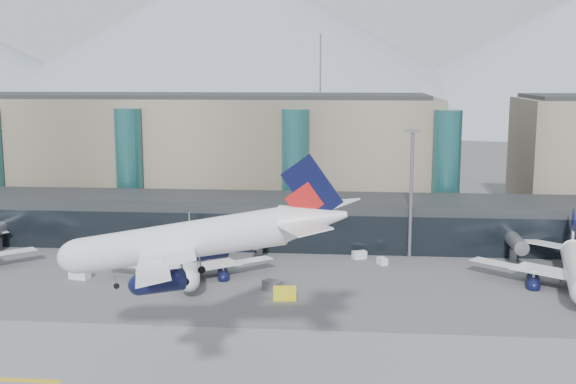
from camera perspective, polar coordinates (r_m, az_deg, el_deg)
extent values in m
plane|color=#515154|center=(102.11, -5.71, -11.60)|extent=(900.00, 900.00, 0.00)
cube|color=gold|center=(94.78, -19.84, -13.83)|extent=(8.00, 1.00, 0.02)
cube|color=black|center=(155.85, -1.74, -2.22)|extent=(170.00, 18.00, 10.00)
cube|color=black|center=(147.44, -2.15, -3.30)|extent=(170.00, 0.40, 8.00)
cylinder|color=slate|center=(145.36, -2.26, -3.40)|extent=(2.80, 14.00, 2.80)
cube|color=slate|center=(146.06, -2.25, -4.55)|extent=(1.20, 1.20, 2.40)
cylinder|color=slate|center=(147.59, 17.42, -3.64)|extent=(2.80, 14.00, 2.80)
cube|color=slate|center=(148.28, 17.36, -4.77)|extent=(1.20, 1.20, 2.40)
cube|color=gray|center=(189.79, -8.11, 2.87)|extent=(130.00, 30.00, 30.00)
cube|color=black|center=(188.64, -8.22, 7.55)|extent=(123.50, 28.00, 1.00)
cylinder|color=#225E61|center=(177.26, -12.43, 1.94)|extent=(6.40, 6.40, 28.00)
cylinder|color=#225E61|center=(169.53, 0.58, 1.83)|extent=(6.40, 6.40, 28.00)
cylinder|color=#225E61|center=(170.37, 12.40, 1.65)|extent=(6.40, 6.40, 28.00)
cylinder|color=slate|center=(183.66, 2.58, 9.92)|extent=(0.40, 0.40, 16.00)
cone|color=gray|center=(480.27, -4.32, 11.69)|extent=(400.00, 400.00, 110.00)
cylinder|color=slate|center=(143.99, 9.70, -0.29)|extent=(0.70, 0.70, 25.00)
cube|color=slate|center=(142.39, 9.84, 4.79)|extent=(3.00, 1.20, 0.60)
cylinder|color=white|center=(84.62, -7.51, -2.80)|extent=(26.48, 8.38, 4.33)
ellipsoid|color=white|center=(90.20, -15.25, -2.29)|extent=(6.67, 5.23, 4.33)
cone|color=white|center=(79.99, 3.76, -3.30)|extent=(8.05, 5.45, 4.33)
cube|color=white|center=(75.70, -8.79, -4.86)|extent=(11.23, 19.69, 0.22)
cylinder|color=black|center=(78.82, -9.12, -5.95)|extent=(5.53, 3.17, 2.38)
cube|color=white|center=(74.94, 3.03, -4.00)|extent=(6.68, 10.39, 0.17)
cube|color=white|center=(92.70, -4.30, -2.11)|extent=(15.70, 19.01, 0.22)
cylinder|color=black|center=(91.59, -5.62, -3.69)|extent=(5.53, 3.17, 2.38)
cube|color=white|center=(84.97, 4.40, -2.40)|extent=(8.82, 9.99, 0.17)
cube|color=black|center=(79.23, 4.05, -0.87)|extent=(6.43, 1.27, 7.62)
cube|color=#B21716|center=(79.67, 3.25, -1.75)|extent=(4.32, 0.98, 4.17)
cylinder|color=slate|center=(88.98, -12.97, -4.21)|extent=(0.18, 0.18, 3.46)
cylinder|color=black|center=(89.34, -12.93, -5.16)|extent=(0.80, 0.39, 0.77)
cylinder|color=black|center=(82.92, -7.39, -6.14)|extent=(1.04, 0.53, 0.99)
cylinder|color=black|center=(87.59, -6.14, -5.26)|extent=(1.04, 0.53, 0.99)
cylinder|color=white|center=(131.96, -7.81, -4.88)|extent=(8.32, 22.33, 3.66)
ellipsoid|color=white|center=(121.30, -7.85, -6.18)|extent=(4.67, 5.79, 3.66)
cone|color=white|center=(145.70, -7.77, -3.43)|extent=(4.93, 6.94, 3.66)
cube|color=white|center=(133.76, -4.41, -4.89)|extent=(15.77, 13.83, 0.18)
cylinder|color=black|center=(132.95, -5.19, -5.83)|extent=(2.91, 4.74, 2.01)
cube|color=white|center=(145.67, -6.03, -3.33)|extent=(8.28, 7.71, 0.15)
cube|color=white|center=(133.97, -11.18, -5.03)|extent=(16.55, 8.66, 0.18)
cylinder|color=black|center=(133.11, -10.38, -5.93)|extent=(2.91, 4.74, 2.01)
cube|color=white|center=(145.78, -9.51, -3.40)|extent=(8.74, 5.24, 0.15)
cube|color=slate|center=(145.38, -7.79, -2.28)|extent=(1.39, 5.38, 6.44)
cube|color=white|center=(144.69, -7.79, -2.78)|extent=(1.04, 3.62, 3.52)
cylinder|color=slate|center=(125.13, -7.81, -6.82)|extent=(0.15, 0.15, 2.93)
cylinder|color=black|center=(125.50, -7.80, -7.38)|extent=(0.37, 0.68, 0.65)
cylinder|color=black|center=(133.81, -6.83, -6.28)|extent=(0.50, 0.88, 0.83)
cylinder|color=black|center=(133.86, -8.72, -6.32)|extent=(0.50, 0.88, 0.83)
cone|color=white|center=(150.38, 21.46, -3.32)|extent=(5.80, 8.16, 4.30)
cube|color=white|center=(135.76, 17.92, -4.86)|extent=(18.54, 16.27, 0.21)
cylinder|color=black|center=(134.92, 18.82, -5.96)|extent=(3.43, 5.58, 2.36)
cube|color=white|center=(150.05, 19.49, -3.14)|extent=(9.74, 9.07, 0.17)
cube|color=black|center=(150.06, 21.54, -2.01)|extent=(1.64, 6.32, 7.57)
cube|color=white|center=(149.22, 21.53, -2.57)|extent=(1.22, 4.26, 4.14)
cylinder|color=black|center=(136.20, 20.67, -6.53)|extent=(0.58, 1.04, 0.98)
cube|color=silver|center=(135.10, -16.13, -6.20)|extent=(3.85, 2.73, 1.96)
cube|color=yellow|center=(146.53, -11.79, -4.91)|extent=(1.81, 2.57, 1.37)
cube|color=#4F4F54|center=(122.98, -1.25, -7.41)|extent=(3.63, 3.16, 1.79)
cube|color=silver|center=(144.04, 5.66, -4.97)|extent=(3.07, 2.47, 1.55)
cube|color=silver|center=(140.30, 7.45, -5.44)|extent=(2.20, 2.66, 1.35)
cube|color=yellow|center=(118.37, -0.26, -8.02)|extent=(3.91, 2.30, 2.07)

